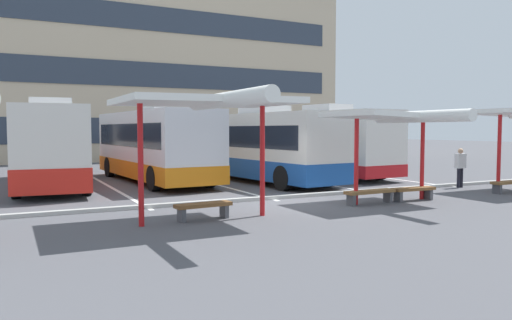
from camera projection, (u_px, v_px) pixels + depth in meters
ground_plane at (288, 203)px, 16.09m from camera, size 160.00×160.00×0.00m
terminal_building at (108, 60)px, 43.44m from camera, size 37.72×15.54×19.72m
coach_bus_0 at (52, 147)px, 20.99m from camera, size 3.47×10.93×3.62m
coach_bus_1 at (154, 146)px, 22.73m from camera, size 3.28×10.25×3.57m
coach_bus_2 at (246, 147)px, 23.79m from camera, size 3.66×12.65×3.47m
coach_bus_3 at (310, 142)px, 26.29m from camera, size 3.44×11.26×3.66m
lane_stripe_1 at (109, 186)px, 20.92m from camera, size 0.16×14.00×0.01m
lane_stripe_2 at (204, 181)px, 22.86m from camera, size 0.16×14.00×0.01m
lane_stripe_3 at (285, 177)px, 24.80m from camera, size 0.16×14.00×0.01m
lane_stripe_4 at (354, 174)px, 26.73m from camera, size 0.16×14.00×0.01m
waiting_shelter_1 at (209, 104)px, 12.61m from camera, size 4.39×5.33×3.29m
bench_1 at (203, 207)px, 13.16m from camera, size 1.59×0.56×0.45m
waiting_shelter_2 at (397, 119)px, 16.02m from camera, size 3.84×4.63×2.98m
bench_2 at (370, 193)px, 15.95m from camera, size 1.87×0.49×0.45m
bench_3 at (413, 191)px, 16.69m from camera, size 1.63×0.48×0.45m
bench_4 at (509, 184)px, 18.76m from camera, size 1.64×0.45×0.45m
platform_kerb at (272, 198)px, 17.01m from camera, size 44.00×0.24×0.12m
waiting_passenger_0 at (460, 165)px, 20.42m from camera, size 0.48×0.23×1.63m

